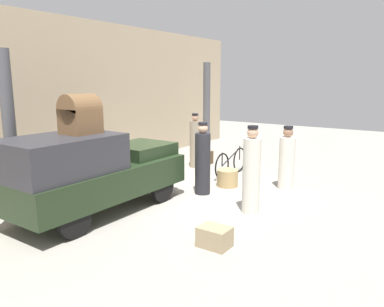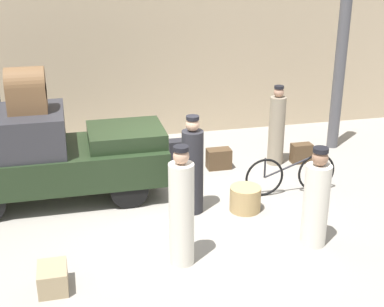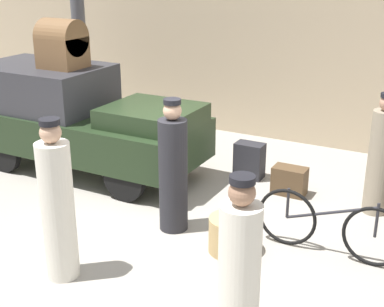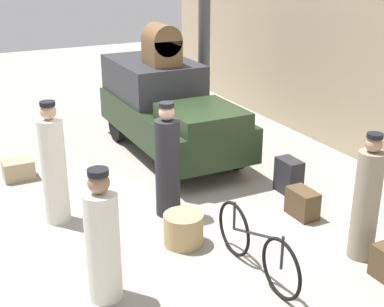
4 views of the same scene
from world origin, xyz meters
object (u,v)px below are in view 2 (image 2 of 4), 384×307
Objects in this scene: trunk_umber_medium at (219,159)px; bicycle at (291,174)px; porter_standing_middle at (182,211)px; suitcase_small_leather at (53,278)px; wicker_basket at (245,199)px; conductor_in_dark_uniform at (193,169)px; porter_carrying_trunk at (277,128)px; suitcase_tan_flat at (301,153)px; suitcase_black_upright at (179,153)px; truck at (44,152)px; porter_with_bicycle at (316,202)px; trunk_on_truck_roof at (26,90)px.

bicycle is at bearing -56.60° from trunk_umber_medium.
porter_standing_middle is 2.00m from suitcase_small_leather.
wicker_basket is 0.31× the size of conductor_in_dark_uniform.
suitcase_tan_flat is (0.57, -0.09, -0.58)m from porter_carrying_trunk.
trunk_umber_medium is 1.83m from suitcase_tan_flat.
conductor_in_dark_uniform reaches higher than suitcase_black_upright.
truck is at bearing 91.73° from suitcase_small_leather.
porter_with_bicycle is 4.04m from suitcase_small_leather.
trunk_on_truck_roof reaches higher than trunk_umber_medium.
bicycle is at bearing -45.62° from suitcase_black_upright.
truck reaches higher than suitcase_tan_flat.
wicker_basket is at bearing 43.42° from porter_standing_middle.
truck is at bearing 126.05° from porter_standing_middle.
porter_carrying_trunk is 3.30× the size of suitcase_small_leather.
wicker_basket is 0.32× the size of porter_carrying_trunk.
trunk_on_truck_roof is (-5.51, -0.56, 1.88)m from suitcase_tan_flat.
porter_with_bicycle is at bearing -63.28° from wicker_basket.
porter_standing_middle is 3.67× the size of trunk_umber_medium.
suitcase_tan_flat is at bearing 68.83° from porter_with_bicycle.
trunk_umber_medium is 4.18m from trunk_on_truck_roof.
wicker_basket is 1.25× the size of suitcase_tan_flat.
conductor_in_dark_uniform is 2.17m from suitcase_black_upright.
trunk_on_truck_roof is at bearing 95.47° from suitcase_small_leather.
porter_standing_middle is at bearing -143.57° from bicycle.
porter_carrying_trunk reaches higher than suitcase_small_leather.
suitcase_black_upright is (-1.77, 1.81, -0.09)m from bicycle.
suitcase_small_leather is at bearing -146.30° from suitcase_tan_flat.
trunk_umber_medium is (1.54, 3.34, -0.64)m from porter_standing_middle.
suitcase_black_upright is (2.69, 0.99, -0.63)m from truck.
conductor_in_dark_uniform is at bearing -149.33° from suitcase_tan_flat.
porter_standing_middle is 4.72m from suitcase_tan_flat.
porter_carrying_trunk reaches higher than bicycle.
conductor_in_dark_uniform is at bearing -24.11° from truck.
suitcase_small_leather is (-3.32, -1.62, -0.05)m from wicker_basket.
conductor_in_dark_uniform reaches higher than porter_carrying_trunk.
porter_standing_middle is 4.21× the size of suitcase_tan_flat.
porter_carrying_trunk is at bearing 78.49° from porter_with_bicycle.
porter_standing_middle reaches higher than suitcase_tan_flat.
bicycle reaches higher than trunk_umber_medium.
porter_carrying_trunk is at bearing 79.12° from bicycle.
bicycle reaches higher than suitcase_tan_flat.
wicker_basket is 2.43m from porter_carrying_trunk.
porter_with_bicycle is at bearing -31.71° from trunk_on_truck_roof.
truck reaches higher than suitcase_small_leather.
suitcase_black_upright is at bearing 18.88° from trunk_on_truck_roof.
trunk_on_truck_roof is (-4.66, 0.82, 1.71)m from bicycle.
truck is 5.06× the size of trunk_on_truck_roof.
porter_standing_middle reaches higher than conductor_in_dark_uniform.
suitcase_small_leather is (0.09, -2.92, -0.75)m from truck.
trunk_umber_medium reaches higher than suitcase_tan_flat.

